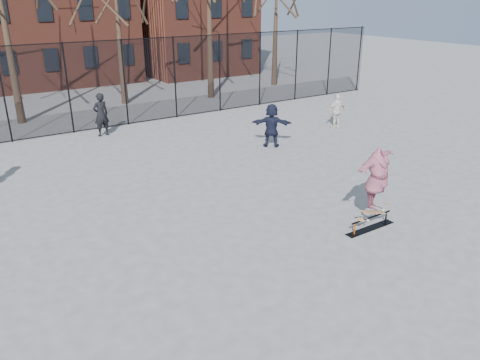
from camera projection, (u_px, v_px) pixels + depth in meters
ground at (268, 242)px, 11.98m from camera, size 100.00×100.00×0.00m
skate_rail at (371, 224)px, 12.60m from camera, size 1.65×0.25×0.36m
skateboard at (373, 214)px, 12.53m from camera, size 0.93×0.22×0.11m
skater at (377, 183)px, 12.19m from camera, size 2.15×1.24×1.69m
bystander_black at (101, 115)px, 20.56m from camera, size 0.76×0.55×1.91m
bystander_white at (337, 111)px, 21.88m from camera, size 0.98×0.52×1.59m
bystander_navy at (271, 125)px, 19.12m from camera, size 1.62×1.46×1.79m
fence at (99, 84)px, 21.30m from camera, size 34.03×0.07×4.00m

